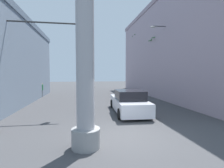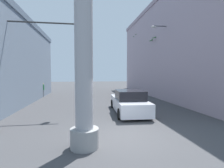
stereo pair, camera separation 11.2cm
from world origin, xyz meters
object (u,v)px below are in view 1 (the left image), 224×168
object	(u,v)px
car_lead	(129,102)
palm_tree_far_right	(140,53)
palm_tree_mid_right	(163,56)
street_lamp	(169,56)
pedestrian_far_left	(42,89)
traffic_light_mast	(30,48)

from	to	relation	value
car_lead	palm_tree_far_right	xyz separation A→B (m)	(5.68, 14.74, 5.13)
palm_tree_mid_right	street_lamp	bearing A→B (deg)	-104.20
street_lamp	pedestrian_far_left	world-z (taller)	street_lamp
car_lead	palm_tree_mid_right	size ratio (longest dim) A/B	0.73
street_lamp	palm_tree_far_right	distance (m)	10.44
traffic_light_mast	palm_tree_far_right	distance (m)	18.77
street_lamp	car_lead	size ratio (longest dim) A/B	1.40
palm_tree_mid_right	car_lead	bearing A→B (deg)	-129.31
palm_tree_far_right	pedestrian_far_left	bearing A→B (deg)	-158.88
palm_tree_mid_right	palm_tree_far_right	size ratio (longest dim) A/B	0.79
traffic_light_mast	pedestrian_far_left	distance (m)	9.81
palm_tree_mid_right	pedestrian_far_left	distance (m)	14.35
traffic_light_mast	car_lead	size ratio (longest dim) A/B	1.15
street_lamp	car_lead	world-z (taller)	street_lamp
pedestrian_far_left	palm_tree_mid_right	bearing A→B (deg)	-9.72
traffic_light_mast	car_lead	distance (m)	7.33
street_lamp	palm_tree_far_right	world-z (taller)	palm_tree_far_right
palm_tree_mid_right	traffic_light_mast	bearing A→B (deg)	-151.11
traffic_light_mast	palm_tree_mid_right	size ratio (longest dim) A/B	0.85
street_lamp	traffic_light_mast	bearing A→B (deg)	-161.05
palm_tree_mid_right	pedestrian_far_left	world-z (taller)	palm_tree_mid_right
car_lead	pedestrian_far_left	size ratio (longest dim) A/B	3.17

